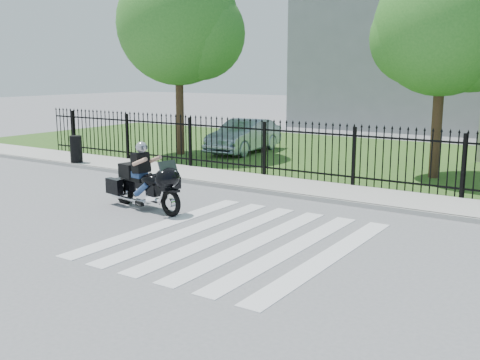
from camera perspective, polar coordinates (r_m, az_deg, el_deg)
The scene contains 12 objects.
ground at distance 11.45m, azimuth -0.23°, elevation -6.08°, with size 120.00×120.00×0.00m, color slate.
crosswalk at distance 11.44m, azimuth -0.23°, elevation -6.05°, with size 5.00×5.50×0.01m, color silver, non-canonical shape.
sidewalk at distance 15.70m, azimuth 9.98°, elevation -1.30°, with size 40.00×2.00×0.12m, color #ADAAA3.
curb at distance 14.81m, azimuth 8.42°, elevation -1.99°, with size 40.00×0.12×0.12m, color #ADAAA3.
grass_strip at distance 22.20m, azimuth 17.28°, elevation 1.84°, with size 40.00×12.00×0.02m, color #2F561D.
iron_fence at distance 16.46m, azimuth 11.48°, elevation 2.20°, with size 26.00×0.04×1.80m.
tree_left at distance 22.92m, azimuth -6.30°, elevation 15.49°, with size 4.80×4.80×7.58m.
tree_mid at distance 18.70m, azimuth 19.95°, elevation 14.38°, with size 4.20×4.20×6.78m.
building_tall at distance 36.34m, azimuth 19.67°, elevation 14.58°, with size 15.00×10.00×12.00m, color gray.
motorcycle_rider at distance 14.01m, azimuth -9.74°, elevation -0.11°, with size 2.57×1.14×1.71m.
parked_car at distance 23.38m, azimuth 0.41°, elevation 4.49°, with size 1.45×4.14×1.37m, color #8BA0AF.
litter_bin at distance 21.02m, azimuth -16.31°, elevation 3.03°, with size 0.43×0.43×0.96m, color black.
Camera 1 is at (6.09, -9.09, 3.37)m, focal length 42.00 mm.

